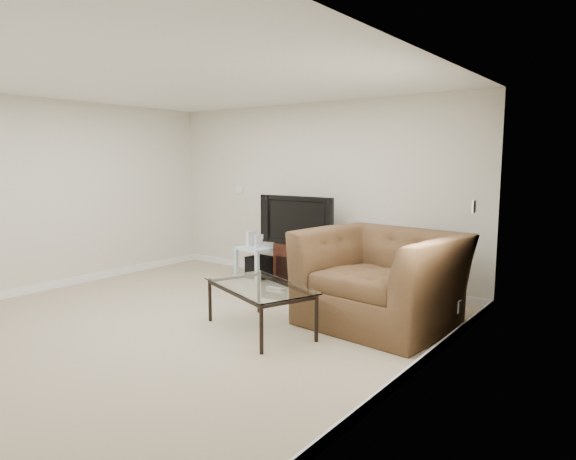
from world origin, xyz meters
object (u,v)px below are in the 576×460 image
Objects in this scene: television at (300,220)px; coffee_table at (260,308)px; recliner at (381,263)px; side_table at (258,263)px; tv_stand at (302,263)px; subwoofer at (260,267)px.

television is 0.91× the size of coffee_table.
television is at bearing 155.60° from recliner.
television is 0.72× the size of recliner.
coffee_table is at bearing -67.41° from television.
television reaches higher than side_table.
tv_stand is 0.61m from television.
television is 3.45× the size of subwoofer.
television is 2.03m from recliner.
recliner is at bearing -20.25° from subwoofer.
subwoofer is at bearing -159.75° from tv_stand.
side_table and coffee_table have the same top height.
television reaches higher than subwoofer.
recliner is (1.74, -1.02, -0.23)m from television.
recliner reaches higher than side_table.
side_table is 0.41× the size of coffee_table.
subwoofer is 0.21× the size of recliner.
recliner is at bearing 45.91° from coffee_table.
recliner is at bearing -28.18° from tv_stand.
side_table is at bearing 166.41° from recliner.
subwoofer is at bearing 27.24° from side_table.
side_table reaches higher than subwoofer.
television reaches higher than tv_stand.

